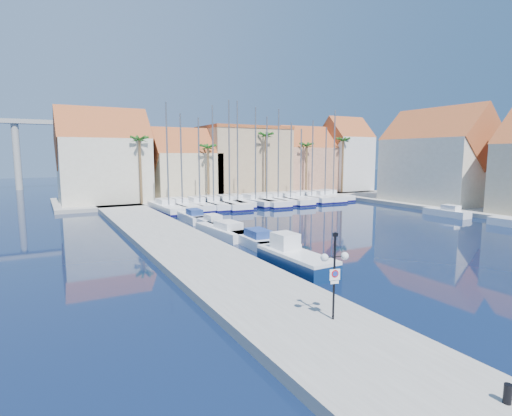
% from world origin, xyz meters
% --- Properties ---
extents(ground, '(260.00, 260.00, 0.00)m').
position_xyz_m(ground, '(0.00, 0.00, 0.00)').
color(ground, black).
rests_on(ground, ground).
extents(quay_west, '(6.00, 77.00, 0.50)m').
position_xyz_m(quay_west, '(-9.00, 13.50, 0.25)').
color(quay_west, gray).
rests_on(quay_west, ground).
extents(shore_north, '(54.00, 16.00, 0.50)m').
position_xyz_m(shore_north, '(10.00, 48.00, 0.25)').
color(shore_north, gray).
rests_on(shore_north, ground).
extents(shore_east, '(12.00, 60.00, 0.50)m').
position_xyz_m(shore_east, '(32.00, 15.00, 0.25)').
color(shore_east, gray).
rests_on(shore_east, ground).
extents(lamp_post, '(1.23, 0.52, 3.67)m').
position_xyz_m(lamp_post, '(-8.04, -1.67, 2.91)').
color(lamp_post, black).
rests_on(lamp_post, quay_west).
extents(bollard, '(0.22, 0.22, 0.56)m').
position_xyz_m(bollard, '(-7.50, -8.42, 0.78)').
color(bollard, black).
rests_on(bollard, quay_west).
extents(fishing_boat, '(2.24, 6.31, 2.19)m').
position_xyz_m(fishing_boat, '(-4.40, 6.58, 0.73)').
color(fishing_boat, '#0D254E').
rests_on(fishing_boat, ground).
extents(motorboat_west_0, '(2.31, 5.64, 1.40)m').
position_xyz_m(motorboat_west_0, '(-3.83, 8.71, 0.51)').
color(motorboat_west_0, white).
rests_on(motorboat_west_0, ground).
extents(motorboat_west_1, '(2.27, 6.50, 1.40)m').
position_xyz_m(motorboat_west_1, '(-3.35, 13.78, 0.51)').
color(motorboat_west_1, white).
rests_on(motorboat_west_1, ground).
extents(motorboat_west_2, '(2.89, 7.50, 1.40)m').
position_xyz_m(motorboat_west_2, '(-3.94, 18.38, 0.51)').
color(motorboat_west_2, white).
rests_on(motorboat_west_2, ground).
extents(motorboat_west_3, '(1.90, 5.51, 1.40)m').
position_xyz_m(motorboat_west_3, '(-3.47, 22.80, 0.51)').
color(motorboat_west_3, white).
rests_on(motorboat_west_3, ground).
extents(motorboat_west_4, '(2.11, 6.01, 1.40)m').
position_xyz_m(motorboat_west_4, '(-3.71, 27.44, 0.51)').
color(motorboat_west_4, white).
rests_on(motorboat_west_4, ground).
extents(motorboat_east_1, '(1.79, 5.37, 1.40)m').
position_xyz_m(motorboat_east_1, '(24.00, 16.23, 0.51)').
color(motorboat_east_1, white).
rests_on(motorboat_east_1, ground).
extents(sailboat_0, '(2.90, 9.80, 13.71)m').
position_xyz_m(sailboat_0, '(-4.15, 35.80, 0.61)').
color(sailboat_0, white).
rests_on(sailboat_0, ground).
extents(sailboat_1, '(3.25, 9.70, 12.48)m').
position_xyz_m(sailboat_1, '(-2.18, 36.42, 0.59)').
color(sailboat_1, white).
rests_on(sailboat_1, ground).
extents(sailboat_2, '(2.44, 8.98, 12.07)m').
position_xyz_m(sailboat_2, '(0.25, 36.33, 0.60)').
color(sailboat_2, white).
rests_on(sailboat_2, ground).
extents(sailboat_3, '(2.80, 10.06, 13.73)m').
position_xyz_m(sailboat_3, '(2.27, 36.46, 0.60)').
color(sailboat_3, white).
rests_on(sailboat_3, ground).
extents(sailboat_4, '(3.76, 11.22, 14.53)m').
position_xyz_m(sailboat_4, '(4.55, 36.21, 0.59)').
color(sailboat_4, white).
rests_on(sailboat_4, ground).
extents(sailboat_5, '(3.01, 9.04, 14.59)m').
position_xyz_m(sailboat_5, '(6.17, 36.82, 0.64)').
color(sailboat_5, white).
rests_on(sailboat_5, ground).
extents(sailboat_6, '(3.01, 8.91, 13.84)m').
position_xyz_m(sailboat_6, '(8.64, 36.26, 0.63)').
color(sailboat_6, white).
rests_on(sailboat_6, ground).
extents(sailboat_7, '(3.53, 11.20, 12.57)m').
position_xyz_m(sailboat_7, '(10.42, 36.15, 0.57)').
color(sailboat_7, white).
rests_on(sailboat_7, ground).
extents(sailboat_8, '(2.84, 9.49, 13.78)m').
position_xyz_m(sailboat_8, '(12.54, 36.39, 0.61)').
color(sailboat_8, white).
rests_on(sailboat_8, ground).
extents(sailboat_9, '(2.89, 10.30, 11.92)m').
position_xyz_m(sailboat_9, '(14.40, 35.93, 0.57)').
color(sailboat_9, white).
rests_on(sailboat_9, ground).
extents(sailboat_10, '(2.58, 8.65, 11.13)m').
position_xyz_m(sailboat_10, '(16.84, 36.75, 0.59)').
color(sailboat_10, white).
rests_on(sailboat_10, ground).
extents(sailboat_11, '(2.57, 9.44, 12.39)m').
position_xyz_m(sailboat_11, '(18.62, 36.34, 0.59)').
color(sailboat_11, white).
rests_on(sailboat_11, ground).
extents(sailboat_12, '(3.04, 9.41, 11.44)m').
position_xyz_m(sailboat_12, '(21.02, 36.08, 0.58)').
color(sailboat_12, white).
rests_on(sailboat_12, ground).
extents(sailboat_13, '(2.45, 8.90, 14.20)m').
position_xyz_m(sailboat_13, '(23.25, 36.80, 0.63)').
color(sailboat_13, white).
rests_on(sailboat_13, ground).
extents(building_0, '(12.30, 9.00, 13.50)m').
position_xyz_m(building_0, '(-10.00, 47.00, 6.52)').
color(building_0, beige).
rests_on(building_0, shore_north).
extents(building_1, '(10.30, 8.00, 11.00)m').
position_xyz_m(building_1, '(2.00, 47.00, 5.30)').
color(building_1, '#CBB98F').
rests_on(building_1, shore_north).
extents(building_2, '(14.20, 10.20, 11.50)m').
position_xyz_m(building_2, '(13.00, 48.00, 6.26)').
color(building_2, tan).
rests_on(building_2, shore_north).
extents(building_3, '(10.30, 8.00, 12.00)m').
position_xyz_m(building_3, '(25.00, 47.00, 5.86)').
color(building_3, '#B3735A').
rests_on(building_3, shore_north).
extents(building_4, '(8.30, 8.00, 14.00)m').
position_xyz_m(building_4, '(34.00, 46.00, 6.97)').
color(building_4, silver).
rests_on(building_4, shore_north).
extents(building_6, '(9.00, 14.30, 13.50)m').
position_xyz_m(building_6, '(32.00, 24.00, 6.52)').
color(building_6, beige).
rests_on(building_6, shore_east).
extents(palm_0, '(2.60, 2.60, 10.15)m').
position_xyz_m(palm_0, '(-6.00, 42.00, 9.08)').
color(palm_0, brown).
rests_on(palm_0, shore_north).
extents(palm_1, '(2.60, 2.60, 9.15)m').
position_xyz_m(palm_1, '(4.00, 42.00, 8.14)').
color(palm_1, brown).
rests_on(palm_1, shore_north).
extents(palm_2, '(2.60, 2.60, 11.15)m').
position_xyz_m(palm_2, '(14.00, 42.00, 10.02)').
color(palm_2, brown).
rests_on(palm_2, shore_north).
extents(palm_3, '(2.60, 2.60, 9.65)m').
position_xyz_m(palm_3, '(22.00, 42.00, 8.61)').
color(palm_3, brown).
rests_on(palm_3, shore_north).
extents(palm_4, '(2.60, 2.60, 10.65)m').
position_xyz_m(palm_4, '(30.00, 42.00, 9.55)').
color(palm_4, brown).
rests_on(palm_4, shore_north).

